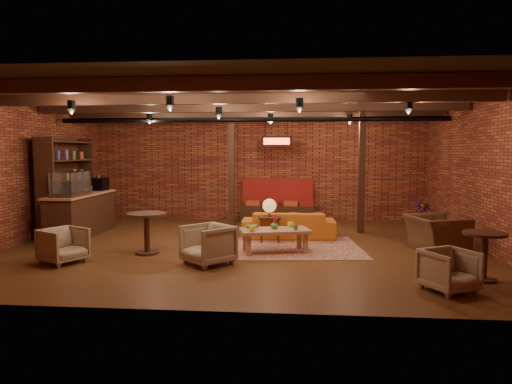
# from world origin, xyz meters

# --- Properties ---
(floor) EXTENTS (10.00, 10.00, 0.00)m
(floor) POSITION_xyz_m (0.00, 0.00, 0.00)
(floor) COLOR #442211
(floor) RESTS_ON ground
(ceiling) EXTENTS (10.00, 8.00, 0.02)m
(ceiling) POSITION_xyz_m (0.00, 0.00, 3.20)
(ceiling) COLOR black
(ceiling) RESTS_ON wall_back
(wall_back) EXTENTS (10.00, 0.02, 3.20)m
(wall_back) POSITION_xyz_m (0.00, 4.00, 1.60)
(wall_back) COLOR maroon
(wall_back) RESTS_ON ground
(wall_front) EXTENTS (10.00, 0.02, 3.20)m
(wall_front) POSITION_xyz_m (0.00, -4.00, 1.60)
(wall_front) COLOR maroon
(wall_front) RESTS_ON ground
(wall_left) EXTENTS (0.02, 8.00, 3.20)m
(wall_left) POSITION_xyz_m (-5.00, 0.00, 1.60)
(wall_left) COLOR maroon
(wall_left) RESTS_ON ground
(wall_right) EXTENTS (0.02, 8.00, 3.20)m
(wall_right) POSITION_xyz_m (5.00, 0.00, 1.60)
(wall_right) COLOR maroon
(wall_right) RESTS_ON ground
(ceiling_beams) EXTENTS (9.80, 6.40, 0.22)m
(ceiling_beams) POSITION_xyz_m (0.00, 0.00, 3.08)
(ceiling_beams) COLOR black
(ceiling_beams) RESTS_ON ceiling
(ceiling_pipe) EXTENTS (9.60, 0.12, 0.12)m
(ceiling_pipe) POSITION_xyz_m (0.00, 1.60, 2.85)
(ceiling_pipe) COLOR black
(ceiling_pipe) RESTS_ON ceiling
(post_left) EXTENTS (0.16, 0.16, 3.20)m
(post_left) POSITION_xyz_m (-0.60, 2.60, 1.60)
(post_left) COLOR black
(post_left) RESTS_ON ground
(post_right) EXTENTS (0.16, 0.16, 3.20)m
(post_right) POSITION_xyz_m (2.80, 2.00, 1.60)
(post_right) COLOR black
(post_right) RESTS_ON ground
(service_counter) EXTENTS (0.80, 2.50, 1.60)m
(service_counter) POSITION_xyz_m (-4.10, 1.00, 0.80)
(service_counter) COLOR black
(service_counter) RESTS_ON ground
(plant_counter) EXTENTS (0.35, 0.39, 0.30)m
(plant_counter) POSITION_xyz_m (-4.00, 1.20, 1.22)
(plant_counter) COLOR #337F33
(plant_counter) RESTS_ON service_counter
(shelving_hutch) EXTENTS (0.52, 2.00, 2.40)m
(shelving_hutch) POSITION_xyz_m (-4.50, 1.10, 1.20)
(shelving_hutch) COLOR black
(shelving_hutch) RESTS_ON ground
(banquette) EXTENTS (2.10, 0.70, 1.00)m
(banquette) POSITION_xyz_m (0.60, 3.55, 0.50)
(banquette) COLOR maroon
(banquette) RESTS_ON ground
(service_sign) EXTENTS (0.86, 0.06, 0.30)m
(service_sign) POSITION_xyz_m (0.60, 3.10, 2.35)
(service_sign) COLOR #F03918
(service_sign) RESTS_ON ceiling
(ceiling_spotlights) EXTENTS (6.40, 4.40, 0.28)m
(ceiling_spotlights) POSITION_xyz_m (0.00, 0.00, 2.86)
(ceiling_spotlights) COLOR black
(ceiling_spotlights) RESTS_ON ceiling
(rug) EXTENTS (3.33, 2.67, 0.01)m
(rug) POSITION_xyz_m (0.97, 0.02, 0.01)
(rug) COLOR maroon
(rug) RESTS_ON floor
(sofa) EXTENTS (2.23, 0.95, 0.64)m
(sofa) POSITION_xyz_m (0.97, 1.14, 0.32)
(sofa) COLOR #BE5F1A
(sofa) RESTS_ON floor
(coffee_table) EXTENTS (1.53, 1.03, 0.73)m
(coffee_table) POSITION_xyz_m (0.71, -0.45, 0.43)
(coffee_table) COLOR #966346
(coffee_table) RESTS_ON floor
(side_table_lamp) EXTENTS (0.53, 0.53, 1.00)m
(side_table_lamp) POSITION_xyz_m (0.55, 0.62, 0.76)
(side_table_lamp) COLOR black
(side_table_lamp) RESTS_ON floor
(round_table_left) EXTENTS (0.80, 0.80, 0.83)m
(round_table_left) POSITION_xyz_m (-1.85, -0.81, 0.56)
(round_table_left) COLOR black
(round_table_left) RESTS_ON floor
(armchair_a) EXTENTS (0.92, 0.94, 0.72)m
(armchair_a) POSITION_xyz_m (-3.16, -1.68, 0.36)
(armchair_a) COLOR beige
(armchair_a) RESTS_ON floor
(armchair_b) EXTENTS (1.07, 1.07, 0.81)m
(armchair_b) POSITION_xyz_m (-0.46, -1.56, 0.40)
(armchair_b) COLOR beige
(armchair_b) RESTS_ON floor
(armchair_right) EXTENTS (1.00, 1.28, 0.99)m
(armchair_right) POSITION_xyz_m (4.07, -0.03, 0.49)
(armchair_right) COLOR brown
(armchair_right) RESTS_ON floor
(side_table_book) EXTENTS (0.47, 0.47, 0.48)m
(side_table_book) POSITION_xyz_m (4.25, 1.52, 0.42)
(side_table_book) COLOR black
(side_table_book) RESTS_ON floor
(round_table_right) EXTENTS (0.67, 0.67, 0.79)m
(round_table_right) POSITION_xyz_m (4.16, -2.22, 0.53)
(round_table_right) COLOR black
(round_table_right) RESTS_ON floor
(armchair_far) EXTENTS (0.89, 0.87, 0.69)m
(armchair_far) POSITION_xyz_m (3.42, -2.85, 0.35)
(armchair_far) COLOR beige
(armchair_far) RESTS_ON floor
(plant_tall) EXTENTS (1.78, 1.78, 2.50)m
(plant_tall) POSITION_xyz_m (4.26, 1.90, 1.25)
(plant_tall) COLOR #4C7F4C
(plant_tall) RESTS_ON floor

